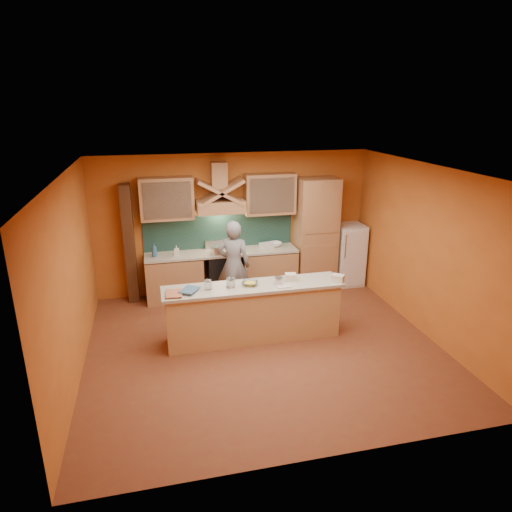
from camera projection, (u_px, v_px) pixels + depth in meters
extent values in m
cube|color=brown|center=(263.00, 346.00, 7.33)|extent=(5.50, 5.00, 0.01)
cube|color=white|center=(265.00, 171.00, 6.42)|extent=(5.50, 5.00, 0.01)
cube|color=#C36726|center=(234.00, 223.00, 9.18)|extent=(5.50, 0.02, 2.80)
cube|color=#C36726|center=(325.00, 347.00, 4.57)|extent=(5.50, 0.02, 2.80)
cube|color=#C36726|center=(71.00, 280.00, 6.28)|extent=(0.02, 5.00, 2.80)
cube|color=#C36726|center=(426.00, 251.00, 7.47)|extent=(0.02, 5.00, 2.80)
cube|color=#B47D52|center=(175.00, 279.00, 8.95)|extent=(1.10, 0.60, 0.86)
cube|color=#B47D52|center=(268.00, 271.00, 9.36)|extent=(1.10, 0.60, 0.86)
cube|color=#B3AA97|center=(222.00, 252.00, 9.00)|extent=(3.00, 0.62, 0.04)
cube|color=black|center=(222.00, 274.00, 9.14)|extent=(0.60, 0.58, 0.90)
cube|color=#193833|center=(219.00, 232.00, 9.15)|extent=(3.00, 0.03, 0.70)
cube|color=#B47D52|center=(220.00, 206.00, 8.75)|extent=(0.92, 0.50, 0.24)
cube|color=#B47D52|center=(219.00, 175.00, 8.65)|extent=(0.30, 0.30, 0.50)
cube|color=#B47D52|center=(167.00, 199.00, 8.54)|extent=(1.00, 0.35, 0.80)
cube|color=#B47D52|center=(270.00, 194.00, 8.98)|extent=(1.00, 0.35, 0.80)
cube|color=#B47D52|center=(316.00, 234.00, 9.34)|extent=(0.80, 0.60, 2.30)
cube|color=white|center=(348.00, 254.00, 9.66)|extent=(0.58, 0.60, 1.30)
cube|color=#472816|center=(130.00, 244.00, 8.68)|extent=(0.20, 0.30, 2.30)
cube|color=tan|center=(253.00, 314.00, 7.44)|extent=(2.80, 0.55, 0.88)
cube|color=#B3AA97|center=(253.00, 287.00, 7.29)|extent=(2.90, 0.62, 0.05)
imported|color=gray|center=(234.00, 265.00, 8.44)|extent=(0.72, 0.60, 1.70)
cylinder|color=silver|center=(218.00, 251.00, 8.81)|extent=(0.28, 0.28, 0.18)
cylinder|color=silver|center=(231.00, 248.00, 9.07)|extent=(0.20, 0.20, 0.12)
imported|color=silver|center=(177.00, 250.00, 8.74)|extent=(0.10, 0.10, 0.20)
imported|color=#316087|center=(154.00, 250.00, 8.65)|extent=(0.15, 0.15, 0.27)
imported|color=silver|center=(276.00, 244.00, 9.31)|extent=(0.35, 0.35, 0.08)
cube|color=silver|center=(267.00, 245.00, 9.22)|extent=(0.30, 0.26, 0.09)
imported|color=#B66341|center=(166.00, 294.00, 6.90)|extent=(0.27, 0.35, 0.03)
imported|color=#395E7E|center=(183.00, 289.00, 7.05)|extent=(0.36, 0.39, 0.02)
cylinder|color=silver|center=(231.00, 283.00, 7.18)|extent=(0.18, 0.18, 0.16)
cylinder|color=white|center=(208.00, 285.00, 7.10)|extent=(0.15, 0.15, 0.15)
cube|color=silver|center=(279.00, 281.00, 7.30)|extent=(0.15, 0.15, 0.10)
imported|color=silver|center=(250.00, 283.00, 7.28)|extent=(0.32, 0.32, 0.06)
cube|color=beige|center=(283.00, 286.00, 7.23)|extent=(0.23, 0.18, 0.01)
cube|color=beige|center=(291.00, 277.00, 7.46)|extent=(0.20, 0.17, 0.11)
cube|color=beige|center=(338.00, 278.00, 7.41)|extent=(0.24, 0.23, 0.11)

